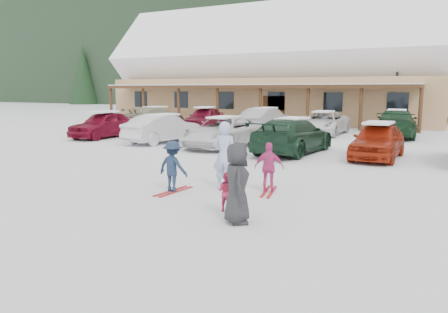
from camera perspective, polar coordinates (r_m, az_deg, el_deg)
The scene contains 23 objects.
ground at distance 10.89m, azimuth -3.88°, elevation -5.81°, with size 160.00×160.00×0.00m, color white.
forested_hillside at distance 95.50m, azimuth 25.51°, elevation 17.82°, with size 300.00×70.00×38.00m, color black.
day_lodge at distance 39.69m, azimuth 6.53°, elevation 10.51°, with size 29.12×12.50×10.38m.
lamp_post at distance 33.99m, azimuth 21.68°, elevation 9.89°, with size 0.50×0.25×6.65m.
conifer_0 at distance 50.22m, azimuth -11.29°, elevation 12.03°, with size 4.40×4.40×10.20m.
conifer_2 at distance 62.27m, azimuth -7.10°, elevation 12.54°, with size 5.28×5.28×12.24m.
adult_skier at distance 11.90m, azimuth 0.09°, elevation 0.09°, with size 0.69×0.45×1.88m, color #9FB3DC.
toddler_red at distance 9.89m, azimuth 0.32°, elevation -4.61°, with size 0.44×0.34×0.90m, color #C52C50.
child_navy at distance 11.74m, azimuth -6.69°, elevation -1.32°, with size 0.90×0.51×1.39m, color #18263D.
skis_child_navy at distance 11.88m, azimuth -6.63°, elevation -4.54°, with size 0.20×1.40×0.03m, color maroon.
child_magenta at distance 11.70m, azimuth 5.92°, elevation -1.43°, with size 0.79×0.33×1.35m, color #C6347A.
skis_child_magenta at distance 11.83m, azimuth 5.87°, elevation -4.57°, with size 0.20×1.40×0.03m, color maroon.
bystander_dark at distance 8.94m, azimuth 1.71°, elevation -3.50°, with size 0.82×0.53×1.68m, color #252528.
parked_car_0 at distance 25.65m, azimuth -15.44°, elevation 4.03°, with size 1.75×4.35×1.48m, color maroon.
parked_car_1 at distance 22.69m, azimuth -8.03°, elevation 3.64°, with size 1.54×4.41×1.45m, color silver.
parked_car_2 at distance 20.76m, azimuth -0.07°, elevation 3.22°, with size 2.37×5.15×1.43m, color white.
parked_car_3 at distance 18.94m, azimuth 8.93°, elevation 2.69°, with size 2.11×5.20×1.51m, color #163321.
parked_car_4 at distance 18.31m, azimuth 19.44°, elevation 1.96°, with size 1.69×4.21×1.43m, color #9E250E.
parked_car_7 at distance 31.70m, azimuth -8.94°, elevation 5.10°, with size 2.07×5.10×1.48m, color gray.
parked_car_8 at distance 30.04m, azimuth -2.55°, elevation 5.03°, with size 1.78×4.43×1.51m, color maroon.
parked_car_9 at distance 28.52m, azimuth 5.42°, elevation 4.82°, with size 1.62×4.64×1.53m, color #9A9A9E.
parked_car_10 at distance 26.99m, azimuth 12.80°, elevation 4.28°, with size 2.34×5.07×1.41m, color silver.
parked_car_11 at distance 26.88m, azimuth 21.58°, elevation 4.02°, with size 2.19×5.38×1.56m, color #173920.
Camera 1 is at (5.58, -8.94, 2.75)m, focal length 35.00 mm.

